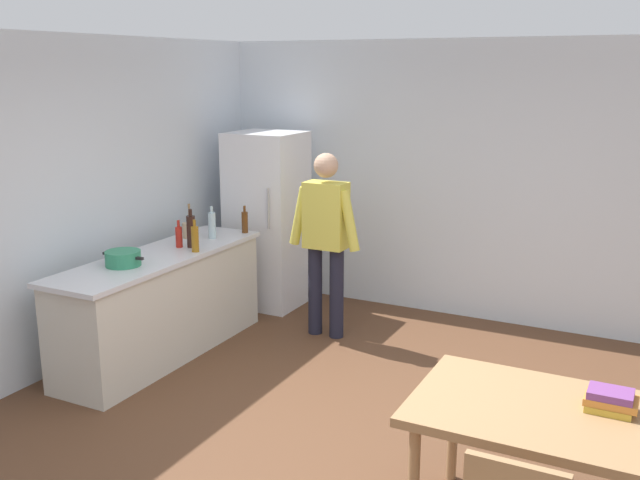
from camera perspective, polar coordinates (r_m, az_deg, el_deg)
The scene contains 15 objects.
ground_plane at distance 4.88m, azimuth 0.76°, elevation -16.40°, with size 14.00×14.00×0.00m, color brown.
wall_back at distance 7.12m, azimuth 11.55°, elevation 4.56°, with size 6.40×0.12×2.70m, color silver.
wall_left at distance 6.08m, azimuth -20.88°, elevation 2.41°, with size 0.12×5.60×2.70m, color silver.
kitchen_counter at distance 6.32m, azimuth -12.47°, elevation -5.04°, with size 0.64×2.20×0.90m.
refrigerator at distance 7.40m, azimuth -4.22°, elevation 1.60°, with size 0.70×0.67×1.80m.
person at distance 6.46m, azimuth 0.46°, elevation 0.57°, with size 0.70×0.22×1.70m.
dining_table at distance 3.94m, azimuth 17.87°, elevation -13.74°, with size 1.40×0.90×0.75m.
cooking_pot at distance 5.89m, azimuth -15.39°, elevation -1.41°, with size 0.40×0.28×0.12m.
utensil_jar at distance 6.71m, azimuth -10.42°, elevation 0.84°, with size 0.11×0.11×0.32m.
bottle_oil_amber at distance 6.18m, azimuth -9.91°, elevation 0.12°, with size 0.06×0.06×0.28m.
bottle_water_clear at distance 6.64m, azimuth -8.59°, elevation 1.19°, with size 0.07×0.07×0.30m.
bottle_beer_brown at distance 6.83m, azimuth -6.00°, elevation 1.45°, with size 0.06×0.06×0.26m.
bottle_wine_dark at distance 6.34m, azimuth -10.22°, elevation 0.71°, with size 0.08×0.08×0.34m.
bottle_sauce_red at distance 6.37m, azimuth -11.15°, elevation 0.28°, with size 0.06×0.06×0.24m.
book_stack at distance 3.98m, azimuth 22.09°, elevation -11.76°, with size 0.25×0.18×0.11m.
Camera 1 is at (1.86, -3.79, 2.44)m, focal length 40.24 mm.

